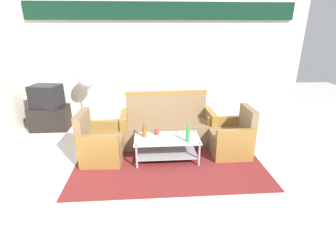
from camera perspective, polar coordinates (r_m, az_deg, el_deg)
name	(u,v)px	position (r m, az deg, el deg)	size (l,w,h in m)	color
ground_plane	(176,191)	(3.72, 1.74, -14.35)	(14.00, 14.00, 0.00)	silver
wall_back	(163,58)	(6.10, -1.11, 14.85)	(6.52, 0.19, 2.80)	silver
rug	(168,158)	(4.54, 0.01, -7.13)	(3.12, 2.22, 0.01)	maroon
couch	(168,127)	(5.06, -0.08, -0.14)	(1.82, 0.80, 0.96)	#7F6647
armchair_left	(101,144)	(4.53, -14.71, -3.92)	(0.73, 0.79, 0.85)	#7F6647
armchair_right	(231,138)	(4.74, 13.87, -2.68)	(0.71, 0.77, 0.85)	#7F6647
coffee_table	(167,145)	(4.38, -0.23, -4.33)	(1.10, 0.60, 0.40)	silver
bottle_brown	(144,131)	(4.35, -5.29, -1.22)	(0.07, 0.07, 0.25)	brown
bottle_green	(188,135)	(4.16, 4.43, -1.95)	(0.07, 0.07, 0.31)	#2D8C38
cup	(157,132)	(4.44, -2.52, -1.31)	(0.08, 0.08, 0.10)	red
tv_stand	(50,118)	(6.28, -24.75, 1.65)	(0.80, 0.50, 0.52)	black
television	(46,96)	(6.15, -25.45, 6.04)	(0.67, 0.55, 0.48)	black
pedestal_fan	(87,83)	(5.88, -17.60, 9.04)	(0.36, 0.36, 1.27)	#2D2D33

